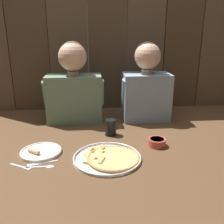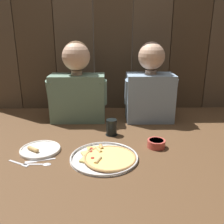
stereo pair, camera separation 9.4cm
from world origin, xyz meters
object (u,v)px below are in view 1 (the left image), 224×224
Objects in this scene: diner_right at (146,84)px; diner_left at (74,85)px; pizza_tray at (109,158)px; dinner_plate at (41,152)px; drinking_glass at (111,127)px; dipping_bowl at (157,142)px.

diner_left is at bearing 179.96° from diner_right.
dinner_plate is (-0.37, 0.10, -0.00)m from pizza_tray.
drinking_glass is at bearing 83.97° from pizza_tray.
dipping_bowl is (0.29, 0.14, 0.01)m from pizza_tray.
diner_right reaches higher than dipping_bowl.
drinking_glass is at bearing -49.76° from diner_left.
dipping_bowl is 0.53m from diner_right.
pizza_tray is 1.60× the size of dinner_plate.
diner_left reaches higher than dinner_plate.
dinner_plate is at bearing 165.11° from pizza_tray.
drinking_glass is 0.18× the size of diner_left.
dipping_bowl is at bearing 25.25° from pizza_tray.
pizza_tray is 0.32m from dipping_bowl.
dinner_plate is 0.90m from diner_right.
dipping_bowl is at bearing 3.29° from dinner_plate.
pizza_tray is at bearing -117.73° from diner_right.
pizza_tray is at bearing -154.75° from dipping_bowl.
dipping_bowl reaches higher than pizza_tray.
dipping_bowl is 0.18× the size of diner_right.
dinner_plate is at bearing -176.71° from dipping_bowl.
pizza_tray is at bearing -96.03° from drinking_glass.
diner_left is at bearing 108.99° from pizza_tray.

